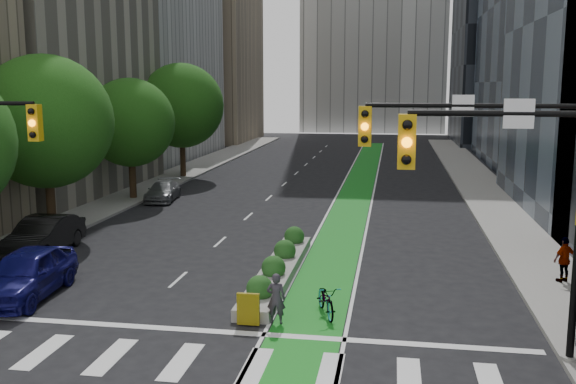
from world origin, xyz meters
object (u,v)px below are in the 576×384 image
(median_planter, at_px, (279,267))
(parked_car_left_mid, at_px, (43,236))
(cyclist, at_px, (276,299))
(parked_car_left_far, at_px, (163,191))
(bicycle, at_px, (326,299))
(pedestrian_far, at_px, (564,259))
(parked_car_left_near, at_px, (26,274))

(median_planter, distance_m, parked_car_left_mid, 10.82)
(cyclist, height_order, parked_car_left_far, cyclist)
(parked_car_left_far, bearing_deg, bicycle, -63.94)
(cyclist, relative_size, pedestrian_far, 0.96)
(bicycle, relative_size, pedestrian_far, 1.17)
(cyclist, xyz_separation_m, parked_car_left_near, (-9.00, 1.01, 0.05))
(median_planter, relative_size, bicycle, 5.20)
(bicycle, xyz_separation_m, pedestrian_far, (8.31, 4.46, 0.48))
(cyclist, bearing_deg, bicycle, -146.08)
(parked_car_left_near, bearing_deg, pedestrian_far, 8.53)
(cyclist, bearing_deg, parked_car_left_mid, -30.38)
(bicycle, height_order, cyclist, cyclist)
(median_planter, relative_size, parked_car_left_far, 2.42)
(bicycle, xyz_separation_m, parked_car_left_near, (-10.45, -0.01, 0.34))
(parked_car_left_mid, height_order, parked_car_left_far, parked_car_left_mid)
(bicycle, relative_size, parked_car_left_mid, 0.40)
(bicycle, xyz_separation_m, parked_car_left_mid, (-12.95, 5.42, 0.30))
(parked_car_left_near, bearing_deg, cyclist, -11.26)
(median_planter, relative_size, cyclist, 6.34)
(bicycle, height_order, pedestrian_far, pedestrian_far)
(median_planter, height_order, parked_car_left_far, parked_car_left_far)
(median_planter, height_order, cyclist, cyclist)
(bicycle, distance_m, pedestrian_far, 9.44)
(cyclist, xyz_separation_m, pedestrian_far, (9.76, 5.48, 0.19))
(median_planter, height_order, bicycle, median_planter)
(cyclist, relative_size, parked_car_left_near, 0.32)
(parked_car_left_mid, bearing_deg, parked_car_left_far, 85.00)
(bicycle, height_order, parked_car_left_near, parked_car_left_near)
(bicycle, bearing_deg, pedestrian_far, 9.18)
(median_planter, bearing_deg, pedestrian_far, 3.22)
(median_planter, xyz_separation_m, parked_car_left_near, (-8.20, -3.87, 0.49))
(median_planter, xyz_separation_m, pedestrian_far, (10.56, 0.59, 0.62))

